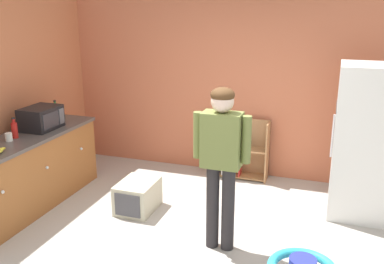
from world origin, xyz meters
The scene contains 13 objects.
ground_plane centered at (0.00, 0.00, 0.00)m, with size 12.00×12.00×0.00m, color #ABA69D.
back_wall centered at (0.00, 2.33, 1.35)m, with size 5.20×0.06×2.70m, color #C26948.
left_side_wall centered at (-2.63, 0.80, 1.35)m, with size 0.06×2.99×2.70m, color #C26D45.
kitchen_counter centered at (-2.20, 0.34, 0.45)m, with size 0.65×2.21×0.90m.
refrigerator centered at (1.63, 1.47, 0.89)m, with size 0.73×0.68×1.78m.
bookshelf centered at (-0.02, 2.14, 0.37)m, with size 0.80×0.28×0.85m.
standing_person centered at (0.26, 0.21, 1.02)m, with size 0.57×0.23×1.67m.
pet_carrier centered at (-0.90, 0.70, 0.18)m, with size 0.42×0.55×0.36m.
microwave centered at (-2.20, 0.72, 1.04)m, with size 0.37×0.48×0.28m.
banana_bunch centered at (-2.05, -0.18, 0.93)m, with size 0.15×0.16×0.04m.
green_glass_bottle centered at (-2.37, 1.24, 1.00)m, with size 0.07×0.07×0.25m.
ketchup_bottle centered at (-2.26, 0.30, 1.00)m, with size 0.07×0.07×0.25m.
white_cup centered at (-2.24, 0.18, 0.95)m, with size 0.08×0.08×0.10m, color white.
Camera 1 is at (1.25, -3.56, 2.40)m, focal length 40.00 mm.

